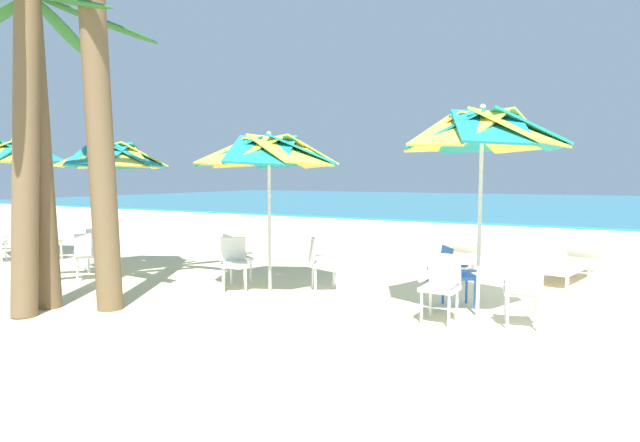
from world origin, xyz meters
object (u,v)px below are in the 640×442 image
Objects in this scene: plastic_chair_5 at (234,256)px; plastic_chair_7 at (97,246)px; beach_umbrella_0 at (482,133)px; beach_umbrella_3 at (14,154)px; plastic_chair_4 at (234,260)px; plastic_chair_2 at (441,283)px; palm_tree_3 at (24,72)px; sun_lounger_1 at (456,259)px; beach_umbrella_2 at (112,157)px; plastic_chair_6 at (88,253)px; sun_lounger_0 at (567,264)px; palm_tree_1 at (96,59)px; plastic_chair_3 at (321,260)px; plastic_chair_1 at (523,288)px; beach_umbrella_1 at (269,153)px; plastic_chair_8 at (51,238)px; plastic_chair_0 at (454,272)px; palm_tree_4 at (38,116)px.

plastic_chair_5 and plastic_chair_7 have the same top height.
beach_umbrella_3 is at bearing -179.31° from beach_umbrella_0.
plastic_chair_7 is (-3.40, 0.02, 0.00)m from plastic_chair_4.
palm_tree_3 reaches higher than plastic_chair_2.
plastic_chair_2 is at bearing -79.28° from sun_lounger_1.
beach_umbrella_2 is 1.80m from plastic_chair_7.
plastic_chair_6 reaches higher than sun_lounger_0.
palm_tree_1 is at bearing 41.33° from palm_tree_3.
plastic_chair_2 is at bearing -20.45° from plastic_chair_3.
plastic_chair_1 is 0.34× the size of beach_umbrella_1.
beach_umbrella_1 is 2.98× the size of plastic_chair_8.
beach_umbrella_1 is at bearing -2.61° from plastic_chair_8.
beach_umbrella_3 is at bearing -177.11° from plastic_chair_0.
palm_tree_4 is at bearing -116.08° from plastic_chair_5.
beach_umbrella_3 is at bearing 178.46° from plastic_chair_4.
plastic_chair_0 is 1.00× the size of plastic_chair_5.
plastic_chair_7 is at bearing -11.62° from plastic_chair_8.
plastic_chair_5 is (-3.75, -0.28, 0.00)m from plastic_chair_0.
plastic_chair_1 is 6.28m from palm_tree_1.
plastic_chair_5 is at bearing -175.75° from plastic_chair_0.
palm_tree_1 is (-0.76, -1.90, 2.93)m from plastic_chair_4.
palm_tree_4 is at bearing -137.11° from sun_lounger_0.
plastic_chair_4 is 1.00× the size of plastic_chair_8.
plastic_chair_7 is at bearing 179.91° from plastic_chair_1.
plastic_chair_5 is (-0.30, 0.38, 0.00)m from plastic_chair_4.
plastic_chair_6 is 3.79m from palm_tree_1.
plastic_chair_6 is (-3.39, -0.81, -1.74)m from beach_umbrella_1.
beach_umbrella_0 reaches higher than plastic_chair_2.
plastic_chair_4 is at bearing -132.13° from sun_lounger_1.
beach_umbrella_2 is at bearing -154.90° from sun_lounger_0.
plastic_chair_4 is 6.52m from beach_umbrella_3.
sun_lounger_0 is 0.41× the size of palm_tree_3.
plastic_chair_0 is 6.20m from palm_tree_4.
plastic_chair_8 is 0.39× the size of sun_lounger_0.
plastic_chair_2 and plastic_chair_8 have the same top height.
plastic_chair_4 is 1.00× the size of plastic_chair_5.
plastic_chair_4 and plastic_chair_7 have the same top height.
beach_umbrella_1 is 6.33m from plastic_chair_8.
plastic_chair_3 is at bearing -122.14° from sun_lounger_1.
beach_umbrella_0 is 3.23× the size of plastic_chair_4.
palm_tree_3 is (4.82, -2.66, 0.86)m from beach_umbrella_3.
sun_lounger_0 is at bearing 66.45° from plastic_chair_0.
plastic_chair_8 is (-2.56, 0.39, -1.73)m from beach_umbrella_2.
beach_umbrella_1 is at bearing -145.15° from plastic_chair_3.
plastic_chair_3 is 2.99m from sun_lounger_1.
beach_umbrella_1 is 0.95× the size of beach_umbrella_3.
beach_umbrella_2 is at bearing 100.14° from plastic_chair_6.
beach_umbrella_1 is at bearing 15.80° from plastic_chair_4.
palm_tree_3 is (-5.88, -2.50, 2.73)m from plastic_chair_1.
plastic_chair_0 is 0.40× the size of sun_lounger_1.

